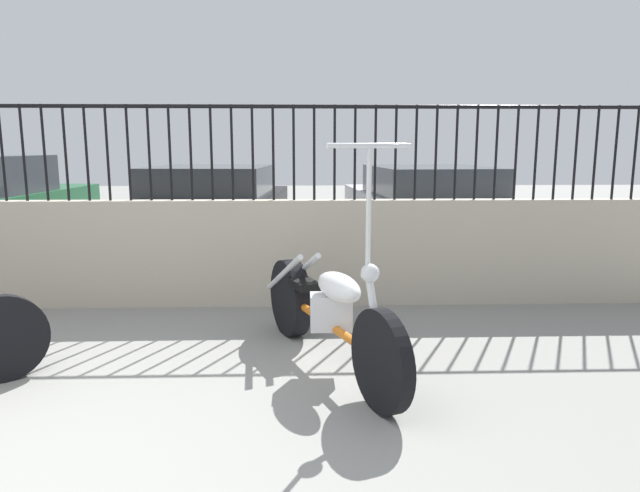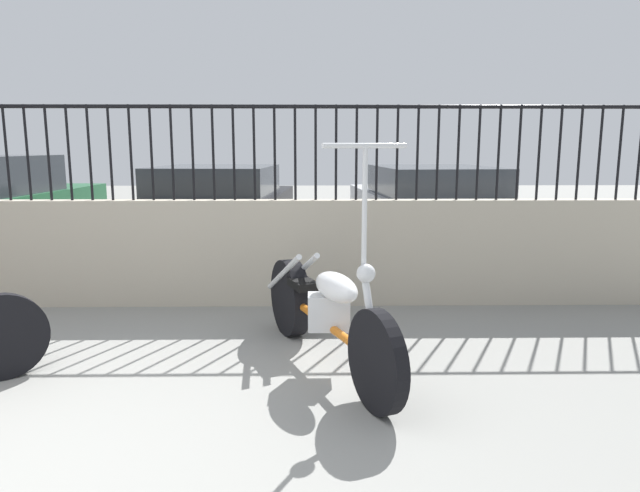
% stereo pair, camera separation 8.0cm
% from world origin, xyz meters
% --- Properties ---
extents(low_wall, '(10.41, 0.18, 1.01)m').
position_xyz_m(low_wall, '(0.00, 3.04, 0.50)').
color(low_wall, '#B2A893').
rests_on(low_wall, ground_plane).
extents(fence_railing, '(10.41, 0.04, 0.87)m').
position_xyz_m(fence_railing, '(0.00, 3.04, 1.58)').
color(fence_railing, black).
rests_on(fence_railing, low_wall).
extents(motorcycle_orange, '(0.93, 2.02, 1.53)m').
position_xyz_m(motorcycle_orange, '(1.53, 1.54, 0.38)').
color(motorcycle_orange, black).
rests_on(motorcycle_orange, ground_plane).
extents(car_black, '(2.05, 4.07, 1.23)m').
position_xyz_m(car_black, '(0.12, 6.05, 0.63)').
color(car_black, black).
rests_on(car_black, ground_plane).
extents(car_silver, '(2.02, 4.39, 1.23)m').
position_xyz_m(car_silver, '(3.20, 5.88, 0.63)').
color(car_silver, black).
rests_on(car_silver, ground_plane).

